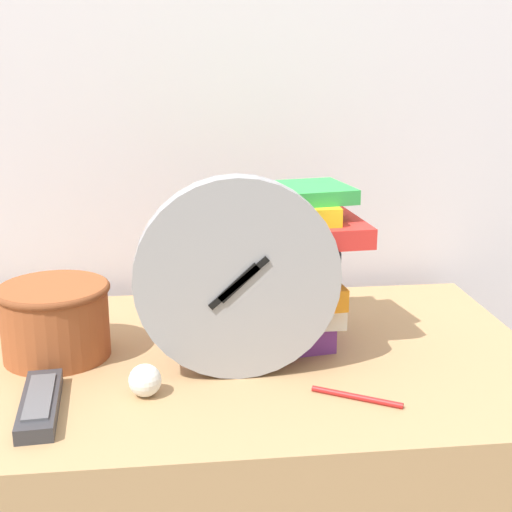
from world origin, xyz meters
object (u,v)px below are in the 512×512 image
basket (55,318)px  pen (357,397)px  desk_clock (238,279)px  book_stack (269,264)px  crumpled_paper_ball (145,380)px  tv_remote (40,404)px

basket → pen: 0.47m
desk_clock → basket: (-0.27, 0.10, -0.08)m
book_stack → crumpled_paper_ball: size_ratio=6.20×
desk_clock → basket: size_ratio=1.71×
book_stack → pen: size_ratio=2.48×
book_stack → crumpled_paper_ball: (-0.19, -0.17, -0.11)m
pen → crumpled_paper_ball: bearing=170.8°
crumpled_paper_ball → basket: bearing=132.8°
crumpled_paper_ball → pen: bearing=-9.2°
book_stack → pen: (0.09, -0.21, -0.13)m
pen → book_stack: bearing=112.8°
book_stack → basket: bearing=-176.7°
crumpled_paper_ball → pen: 0.29m
tv_remote → crumpled_paper_ball: size_ratio=3.84×
book_stack → crumpled_paper_ball: bearing=-138.8°
book_stack → pen: bearing=-67.2°
desk_clock → tv_remote: 0.31m
tv_remote → pen: size_ratio=1.54×
tv_remote → pen: tv_remote is taller
basket → crumpled_paper_ball: bearing=-47.2°
basket → crumpled_paper_ball: size_ratio=3.79×
basket → pen: (0.42, -0.19, -0.06)m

